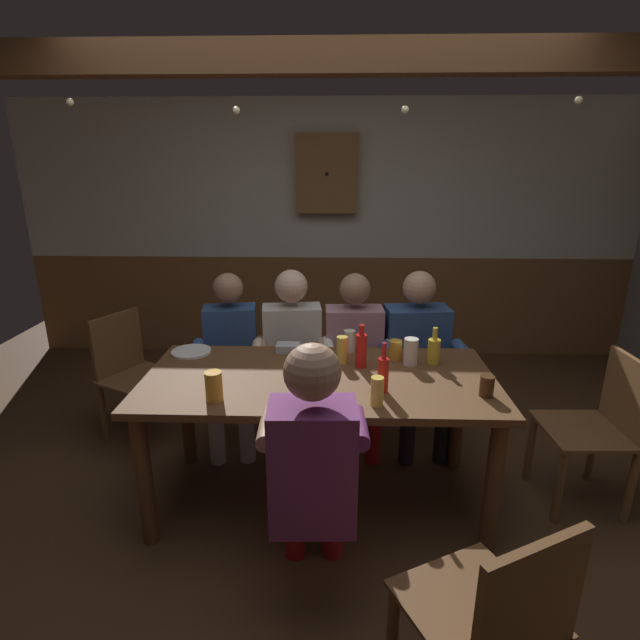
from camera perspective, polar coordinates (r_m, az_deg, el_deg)
name	(u,v)px	position (r m, az deg, el deg)	size (l,w,h in m)	color
ground_plane	(318,514)	(2.94, -0.19, -21.61)	(7.03, 7.03, 0.00)	#4C331E
back_wall_upper	(328,180)	(4.80, 0.92, 15.89)	(5.86, 0.12, 1.44)	beige
back_wall_wainscot	(327,304)	(4.99, 0.85, 1.83)	(5.86, 0.12, 0.98)	brown
ceiling_beam	(321,57)	(2.68, 0.07, 28.16)	(5.27, 0.14, 0.16)	brown
dining_table	(319,394)	(2.69, -0.09, -8.62)	(1.87, 0.88, 0.78)	brown
person_0	(231,354)	(3.37, -10.31, -3.90)	(0.52, 0.56, 1.17)	#2D4C84
person_1	(293,351)	(3.31, -3.19, -3.58)	(0.56, 0.54, 1.20)	silver
person_2	(355,354)	(3.30, 4.03, -3.91)	(0.54, 0.53, 1.18)	#B78493
person_3	(418,351)	(3.35, 11.31, -3.57)	(0.58, 0.56, 1.20)	#2D4C84
person_4	(313,465)	(2.10, -0.82, -16.45)	(0.49, 0.52, 1.24)	#6B2D66
chair_empty_near_right	(599,426)	(3.18, 29.63, -10.65)	(0.45, 0.45, 0.88)	brown
chair_empty_near_left	(493,623)	(1.91, 19.43, -30.18)	(0.59, 0.59, 0.88)	brown
chair_empty_far_end	(132,372)	(3.68, -20.95, -5.69)	(0.59, 0.59, 0.88)	brown
table_candle	(319,371)	(2.62, -0.11, -5.88)	(0.04, 0.04, 0.08)	#F9E08C
condiment_caddy	(288,348)	(2.97, -3.70, -3.25)	(0.14, 0.10, 0.05)	#B2B7BC
plate_0	(191,352)	(3.06, -14.70, -3.57)	(0.23, 0.23, 0.01)	white
bottle_0	(361,350)	(2.74, 4.80, -3.45)	(0.06, 0.06, 0.25)	red
bottle_1	(434,350)	(2.86, 13.06, -3.44)	(0.07, 0.07, 0.21)	gold
bottle_2	(383,374)	(2.46, 7.33, -6.18)	(0.05, 0.05, 0.26)	red
pint_glass_0	(411,352)	(2.81, 10.48, -3.63)	(0.08, 0.08, 0.15)	white
pint_glass_1	(214,386)	(2.42, -12.20, -7.52)	(0.08, 0.08, 0.15)	gold
pint_glass_2	(395,350)	(2.88, 8.73, -3.43)	(0.07, 0.07, 0.11)	gold
pint_glass_3	(342,350)	(2.79, 2.57, -3.47)	(0.06, 0.06, 0.16)	#E5C64C
pint_glass_4	(349,341)	(2.97, 3.43, -2.44)	(0.07, 0.07, 0.13)	white
pint_glass_5	(487,386)	(2.55, 18.76, -7.25)	(0.07, 0.07, 0.10)	#4C2D19
pint_glass_6	(377,391)	(2.34, 6.63, -8.21)	(0.06, 0.06, 0.14)	#E5C64C
wall_dart_cabinet	(327,174)	(4.67, 0.83, 16.62)	(0.56, 0.15, 0.70)	brown
string_lights	(320,98)	(2.60, 0.03, 24.32)	(4.14, 0.04, 0.15)	#F9EAB2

